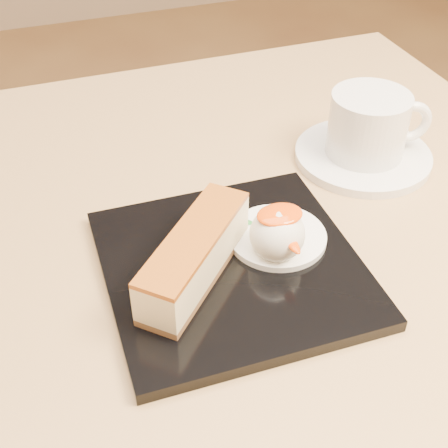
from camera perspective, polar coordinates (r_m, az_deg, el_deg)
name	(u,v)px	position (r m, az deg, el deg)	size (l,w,h in m)	color
table	(225,357)	(0.69, 0.12, -12.05)	(0.80, 0.80, 0.72)	black
dessert_plate	(232,267)	(0.55, 0.71, -3.96)	(0.22, 0.22, 0.01)	black
cheesecake	(195,255)	(0.52, -2.69, -2.89)	(0.13, 0.13, 0.05)	brown
cream_smear	(277,237)	(0.57, 4.89, -1.16)	(0.09, 0.09, 0.01)	white
ice_cream_scoop	(277,234)	(0.54, 4.89, -0.95)	(0.05, 0.05, 0.05)	white
mango_sauce	(280,215)	(0.53, 5.12, 0.85)	(0.04, 0.03, 0.01)	#FF4D08
mint_sprig	(238,225)	(0.58, 1.28, -0.05)	(0.03, 0.02, 0.00)	#297E2D
saucer	(363,156)	(0.71, 12.57, 6.12)	(0.15, 0.15, 0.01)	white
coffee_cup	(370,123)	(0.69, 13.21, 8.94)	(0.11, 0.08, 0.07)	white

